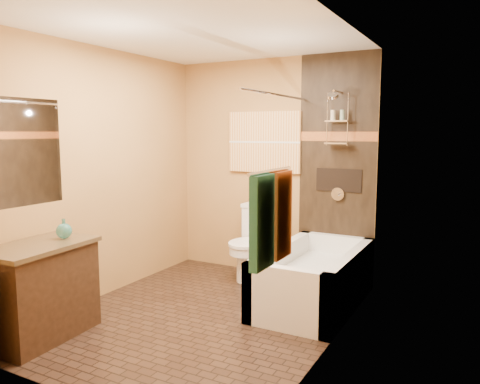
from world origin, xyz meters
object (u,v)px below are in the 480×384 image
Objects in this scene: toilet at (253,242)px; vanity at (39,290)px; sunset_painting at (264,142)px; bathtub at (314,282)px.

toilet is 0.92× the size of vanity.
toilet is at bearing -90.00° from sunset_painting.
vanity is (-0.83, -2.48, -1.16)m from sunset_painting.
bathtub is at bearing -39.14° from sunset_painting.
bathtub is 1.64× the size of vanity.
sunset_painting is at bearing 140.86° from bathtub.
vanity is at bearing -109.33° from toilet.
sunset_painting is at bearing 91.41° from toilet.
toilet is at bearing 153.09° from bathtub.
sunset_painting is 1.08× the size of toilet.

